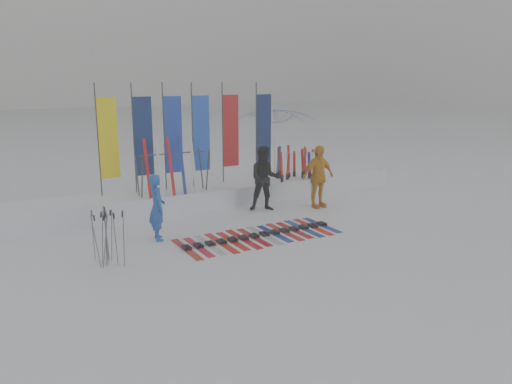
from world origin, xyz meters
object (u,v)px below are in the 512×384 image
person_blue (157,207)px  ski_rack (173,167)px  person_black (265,179)px  person_yellow (318,177)px  tent_canopy (275,145)px  ski_row (259,235)px

person_blue → ski_rack: 2.59m
person_blue → person_black: 3.90m
person_black → ski_rack: (-2.49, 1.09, 0.41)m
person_yellow → ski_rack: person_yellow is taller
tent_canopy → ski_row: bearing=-125.2°
tent_canopy → ski_rack: bearing=-156.4°
person_blue → person_yellow: (5.34, 0.62, 0.14)m
ski_row → ski_rack: size_ratio=2.02×
person_black → person_blue: bearing=-139.5°
person_black → ski_row: (-1.44, -2.16, -0.94)m
person_yellow → ski_row: size_ratio=0.47×
person_blue → ski_row: 2.65m
person_yellow → ski_rack: bearing=157.6°
person_yellow → person_blue: bearing=-174.6°
ski_rack → ski_row: bearing=-72.1°
person_blue → tent_canopy: (6.09, 4.32, 0.64)m
person_blue → ski_row: (2.30, -1.05, -0.79)m
person_yellow → ski_row: (-3.04, -1.67, -0.93)m
person_yellow → tent_canopy: size_ratio=0.59×
ski_row → tent_canopy: bearing=54.8°
tent_canopy → person_yellow: bearing=-101.5°
ski_row → person_blue: bearing=155.5°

